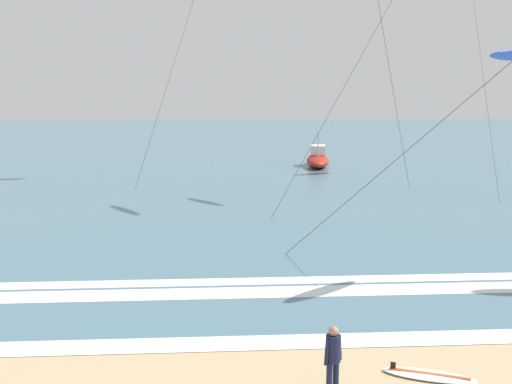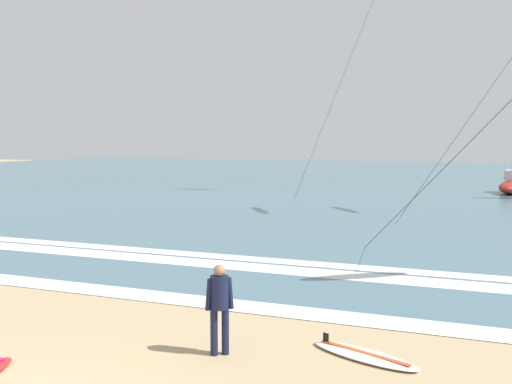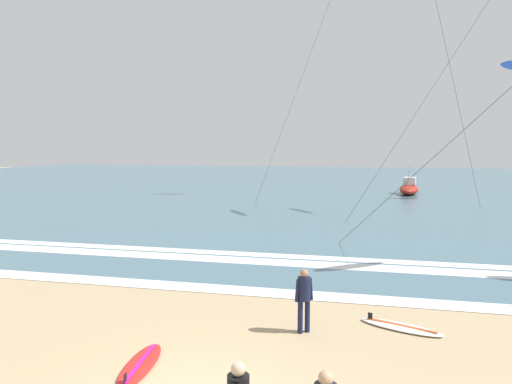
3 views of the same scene
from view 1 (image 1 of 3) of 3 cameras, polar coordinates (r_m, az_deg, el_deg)
ocean_surface at (r=60.27m, az=-2.80°, el=3.74°), size 140.00×90.00×0.01m
wave_foam_shoreline at (r=16.80m, az=3.56°, el=-13.23°), size 51.83×0.93×0.01m
wave_foam_mid_break at (r=20.33m, az=-0.78°, el=-8.99°), size 57.03×1.08×0.01m
wave_foam_outer_break at (r=21.54m, az=3.81°, el=-7.90°), size 42.17×0.76×0.01m
surfer_right_near at (r=13.84m, az=6.91°, el=-14.32°), size 0.46×0.37×1.60m
surfboard_foreground_flat at (r=15.49m, az=15.27°, el=-15.55°), size 2.17×1.33×0.25m
offshore_boat at (r=49.30m, az=5.56°, el=2.93°), size 2.44×5.39×2.70m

